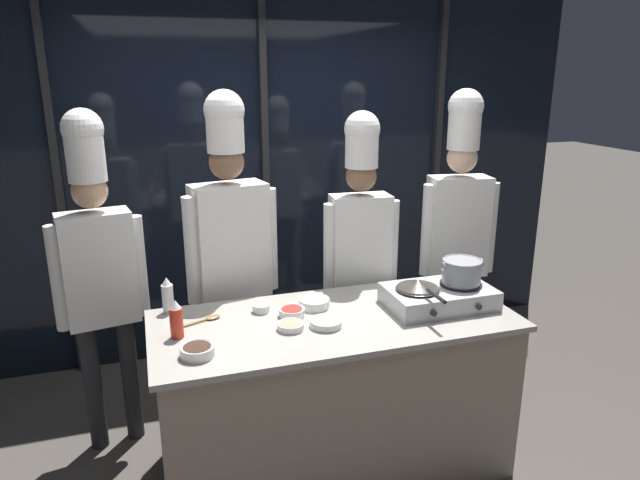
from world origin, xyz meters
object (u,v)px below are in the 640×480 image
Objects in this scene: stock_pot at (462,271)px; squeeze_bottle_chili at (176,320)px; prep_bowl_bean_sprouts at (326,322)px; prep_bowl_soy_glaze at (197,350)px; chef_line at (360,237)px; chef_sous at (230,237)px; frying_pan at (418,285)px; prep_bowl_noodles at (314,302)px; serving_spoon_slotted at (207,319)px; portable_stove at (439,296)px; chef_head at (98,258)px; squeeze_bottle_clear at (168,296)px; prep_bowl_mushrooms at (291,326)px; prep_bowl_bell_pepper at (292,312)px; chef_pastry at (458,217)px; prep_bowl_garlic at (261,307)px.

squeeze_bottle_chili is (-1.51, 0.04, -0.10)m from stock_pot.
prep_bowl_soy_glaze is (-0.64, -0.12, 0.01)m from prep_bowl_bean_sprouts.
chef_sous is at bearing -1.99° from chef_line.
frying_pan reaches higher than prep_bowl_noodles.
frying_pan is 1.69× the size of stock_pot.
serving_spoon_slotted is at bearing 155.62° from prep_bowl_bean_sprouts.
portable_stove is 0.16m from frying_pan.
prep_bowl_soy_glaze is 0.94m from chef_sous.
prep_bowl_bean_sprouts is (-0.01, -0.25, -0.01)m from prep_bowl_noodles.
chef_sous reaches higher than chef_head.
squeeze_bottle_clear is 1.46× the size of prep_bowl_mushrooms.
chef_sous is at bearing 142.35° from frying_pan.
prep_bowl_bean_sprouts reaches higher than prep_bowl_mushrooms.
prep_bowl_bean_sprouts is 0.21m from prep_bowl_bell_pepper.
prep_bowl_bean_sprouts is at bearing 40.80° from chef_pastry.
squeeze_bottle_clear reaches higher than serving_spoon_slotted.
chef_sous is at bearing 103.63° from prep_bowl_mushrooms.
squeeze_bottle_chili reaches higher than portable_stove.
chef_pastry reaches higher than prep_bowl_bell_pepper.
frying_pan is at bearing 2.65° from prep_bowl_mushrooms.
chef_sous is at bearing 8.31° from chef_pastry.
squeeze_bottle_clear is at bearing 163.88° from frying_pan.
prep_bowl_mushrooms is at bearing -177.80° from stock_pot.
serving_spoon_slotted is 0.12× the size of chef_pastry.
frying_pan reaches higher than prep_bowl_soy_glaze.
prep_bowl_noodles is 0.57m from serving_spoon_slotted.
squeeze_bottle_chili is at bearing 29.41° from chef_line.
prep_bowl_noodles is 0.17m from prep_bowl_bell_pepper.
portable_stove reaches higher than prep_bowl_garlic.
chef_pastry is at bearing 23.05° from prep_bowl_bell_pepper.
chef_sous is (-0.08, 0.46, 0.27)m from prep_bowl_garlic.
serving_spoon_slotted is 0.13× the size of chef_head.
prep_bowl_soy_glaze is at bearing 39.38° from chef_line.
squeeze_bottle_chili reaches higher than serving_spoon_slotted.
chef_head reaches higher than prep_bowl_garlic.
portable_stove is 4.22× the size of prep_bowl_mushrooms.
portable_stove is at bearing 134.98° from chef_sous.
prep_bowl_soy_glaze is at bearing -133.50° from prep_bowl_garlic.
prep_bowl_soy_glaze is (-0.66, -0.37, 0.00)m from prep_bowl_noodles.
prep_bowl_noodles is 1.22× the size of prep_bowl_bell_pepper.
chef_head is (-0.34, 0.27, 0.16)m from squeeze_bottle_clear.
prep_bowl_bell_pepper is at bearing -11.01° from serving_spoon_slotted.
chef_pastry is (1.15, 0.72, 0.28)m from prep_bowl_bean_sprouts.
prep_bowl_noodles is at bearing 147.34° from chef_head.
squeeze_bottle_chili reaches higher than prep_bowl_bean_sprouts.
prep_bowl_mushrooms is at bearing -129.89° from prep_bowl_noodles.
chef_pastry is at bearing 46.86° from frying_pan.
frying_pan is 1.12m from serving_spoon_slotted.
frying_pan reaches higher than portable_stove.
stock_pot is 0.12× the size of chef_head.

